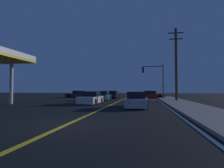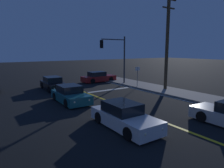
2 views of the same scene
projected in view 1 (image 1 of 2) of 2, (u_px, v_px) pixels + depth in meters
name	position (u px, v px, depth m)	size (l,w,h in m)	color
ground_plane	(68.00, 124.00, 7.94)	(160.00, 160.00, 0.00)	black
sidewalk_right	(185.00, 105.00, 17.61)	(3.20, 39.84, 0.15)	gray
lane_line_center	(112.00, 104.00, 18.84)	(0.20, 37.63, 0.01)	gold
lane_line_edge_right	(165.00, 105.00, 17.93)	(0.16, 37.63, 0.01)	silver
stop_bar	(141.00, 100.00, 27.78)	(5.51, 0.50, 0.01)	silver
car_distant_tail_red	(151.00, 95.00, 32.87)	(4.55, 1.90, 1.34)	maroon
car_following_oncoming_white	(91.00, 98.00, 19.71)	(1.84, 4.43, 1.34)	silver
car_far_approaching_black	(113.00, 95.00, 32.12)	(1.97, 4.55, 1.34)	black
car_parked_curb_silver	(137.00, 101.00, 15.57)	(1.83, 4.56, 1.34)	#B2B5BA
car_lead_oncoming_charcoal	(78.00, 95.00, 35.19)	(4.72, 2.10, 1.34)	#2D2D33
car_mid_block_teal	(102.00, 96.00, 26.34)	(1.97, 4.24, 1.34)	#195960
traffic_signal_near_right	(156.00, 76.00, 29.75)	(3.43, 0.28, 5.72)	#38383D
utility_pole_right	(176.00, 63.00, 23.88)	(1.97, 0.33, 9.57)	#4C3823
street_sign_corner	(163.00, 89.00, 26.77)	(0.56, 0.07, 2.33)	slate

